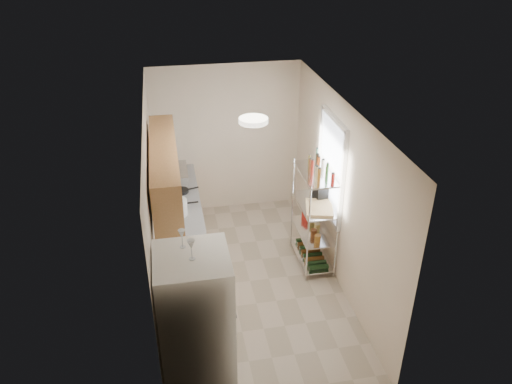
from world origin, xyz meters
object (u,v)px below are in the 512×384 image
refrigerator (196,327)px  espresso_machine (320,189)px  frying_pan_large (177,204)px  cutting_board (319,208)px  rice_cooker (177,207)px

refrigerator → espresso_machine: refrigerator is taller
frying_pan_large → espresso_machine: espresso_machine is taller
frying_pan_large → cutting_board: 2.07m
refrigerator → cutting_board: 2.68m
rice_cooker → espresso_machine: (2.07, -0.09, 0.14)m
refrigerator → cutting_board: refrigerator is taller
rice_cooker → frying_pan_large: size_ratio=1.05×
cutting_board → espresso_machine: espresso_machine is taller
espresso_machine → cutting_board: bearing=-115.4°
refrigerator → espresso_machine: 2.97m
refrigerator → frying_pan_large: size_ratio=6.44×
cutting_board → espresso_machine: bearing=72.6°
cutting_board → espresso_machine: (0.10, 0.31, 0.13)m
refrigerator → frying_pan_large: bearing=91.4°
rice_cooker → cutting_board: size_ratio=0.60×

